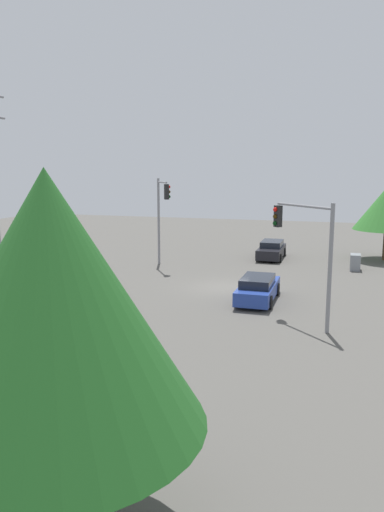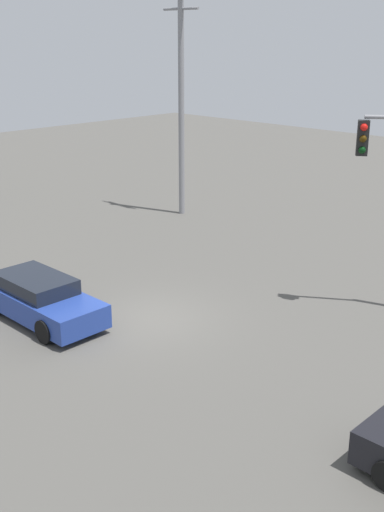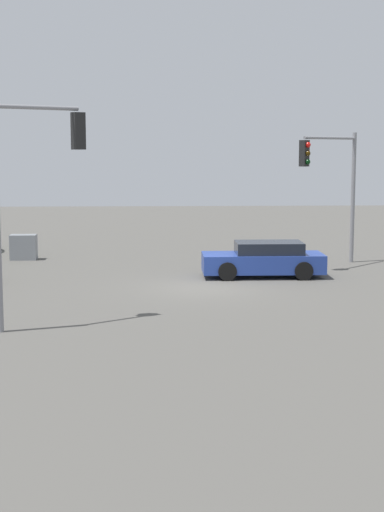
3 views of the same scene
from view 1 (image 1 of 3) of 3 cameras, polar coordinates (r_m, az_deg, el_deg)
ground_plane at (r=30.24m, az=3.85°, el=-3.64°), size 80.00×80.00×0.00m
sedan_blue at (r=27.31m, az=7.53°, el=-3.72°), size 4.73×1.93×1.39m
sedan_dark at (r=40.29m, az=9.07°, el=0.69°), size 4.67×1.92×1.39m
traffic_signal_main at (r=36.24m, az=-3.46°, el=5.52°), size 2.41×1.74×6.38m
traffic_signal_cross at (r=23.21m, az=12.89°, el=1.82°), size 2.99×2.94×5.69m
electrical_cabinet at (r=37.04m, az=18.15°, el=-0.68°), size 1.17×0.69×1.14m
tree_far at (r=9.18m, az=-15.89°, el=-5.05°), size 5.59×5.59×7.16m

